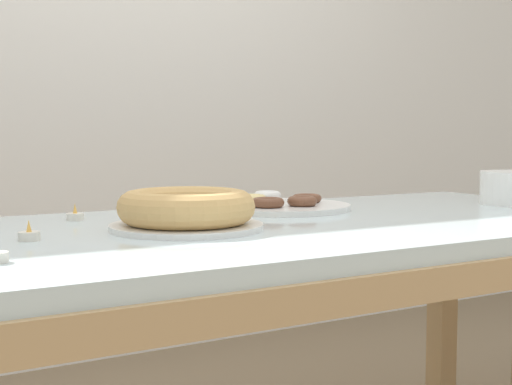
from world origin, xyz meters
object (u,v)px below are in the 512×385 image
tealight_right_edge (176,211)px  pastry_platter (280,205)px  tealight_near_cakes (75,216)px  cake_chocolate_round (186,210)px  tealight_centre (29,235)px

tealight_right_edge → pastry_platter: bearing=-2.6°
pastry_platter → tealight_right_edge: bearing=177.4°
tealight_near_cakes → cake_chocolate_round: bearing=-60.5°
tealight_near_cakes → tealight_centre: size_ratio=1.00×
tealight_right_edge → tealight_centre: bearing=-149.8°
tealight_centre → tealight_right_edge: 0.46m
pastry_platter → tealight_centre: bearing=-162.3°
tealight_centre → cake_chocolate_round: bearing=-2.0°
cake_chocolate_round → tealight_near_cakes: cake_chocolate_round is taller
cake_chocolate_round → pastry_platter: 0.43m
pastry_platter → cake_chocolate_round: bearing=-148.3°
cake_chocolate_round → pastry_platter: bearing=31.7°
cake_chocolate_round → tealight_centre: 0.31m
cake_chocolate_round → tealight_centre: cake_chocolate_round is taller
cake_chocolate_round → tealight_right_edge: 0.26m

